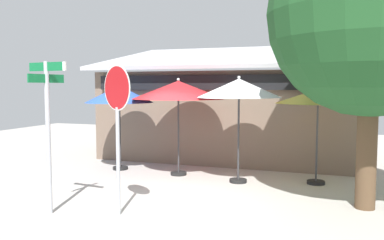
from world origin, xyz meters
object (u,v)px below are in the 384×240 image
patio_umbrella_ivory_right (239,89)px  shade_tree (382,16)px  patio_umbrella_royal_blue_left (119,95)px  patio_umbrella_mustard_far_right (318,97)px  patio_umbrella_crimson_center (178,90)px  street_sign_post (48,121)px  stop_sign (117,109)px

patio_umbrella_ivory_right → shade_tree: size_ratio=0.46×
patio_umbrella_royal_blue_left → patio_umbrella_mustard_far_right: patio_umbrella_royal_blue_left is taller
shade_tree → patio_umbrella_crimson_center: bearing=160.4°
patio_umbrella_ivory_right → patio_umbrella_mustard_far_right: bearing=14.2°
patio_umbrella_royal_blue_left → patio_umbrella_crimson_center: 1.89m
patio_umbrella_ivory_right → patio_umbrella_crimson_center: bearing=170.1°
street_sign_post → patio_umbrella_ivory_right: bearing=52.6°
patio_umbrella_mustard_far_right → shade_tree: bearing=-57.7°
patio_umbrella_ivory_right → stop_sign: bearing=-115.0°
stop_sign → patio_umbrella_mustard_far_right: 5.11m
stop_sign → shade_tree: shade_tree is taller
patio_umbrella_royal_blue_left → patio_umbrella_crimson_center: (1.88, -0.12, 0.14)m
patio_umbrella_royal_blue_left → patio_umbrella_mustard_far_right: size_ratio=1.04×
patio_umbrella_crimson_center → shade_tree: shade_tree is taller
patio_umbrella_ivory_right → patio_umbrella_royal_blue_left: bearing=173.3°
patio_umbrella_royal_blue_left → shade_tree: size_ratio=0.43×
street_sign_post → patio_umbrella_ivory_right: 4.68m
patio_umbrella_crimson_center → shade_tree: (4.80, -1.71, 1.43)m
street_sign_post → stop_sign: 1.35m
patio_umbrella_mustard_far_right → stop_sign: bearing=-132.1°
patio_umbrella_ivory_right → shade_tree: bearing=-24.6°
shade_tree → stop_sign: bearing=-157.4°
patio_umbrella_crimson_center → patio_umbrella_royal_blue_left: bearing=176.3°
stop_sign → shade_tree: 5.29m
patio_umbrella_crimson_center → street_sign_post: bearing=-105.1°
patio_umbrella_ivory_right → shade_tree: shade_tree is taller
patio_umbrella_royal_blue_left → patio_umbrella_mustard_far_right: bearing=0.5°
street_sign_post → shade_tree: 6.61m
stop_sign → patio_umbrella_ivory_right: (1.55, 3.32, 0.36)m
street_sign_post → patio_umbrella_mustard_far_right: (4.69, 4.16, 0.38)m
patio_umbrella_crimson_center → patio_umbrella_mustard_far_right: (3.61, 0.17, -0.16)m
patio_umbrella_mustard_far_right → patio_umbrella_crimson_center: bearing=-177.3°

